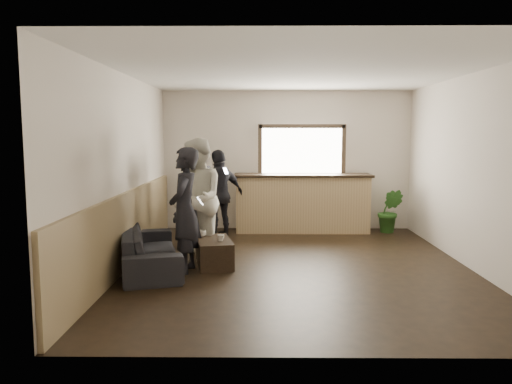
{
  "coord_description": "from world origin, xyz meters",
  "views": [
    {
      "loc": [
        -0.52,
        -7.14,
        1.93
      ],
      "look_at": [
        -0.6,
        0.4,
        1.06
      ],
      "focal_mm": 35.0,
      "sensor_mm": 36.0,
      "label": 1
    }
  ],
  "objects_px": {
    "cup_a": "(202,233)",
    "cup_b": "(221,238)",
    "bar_counter": "(302,199)",
    "potted_plant": "(390,211)",
    "coffee_table": "(214,252)",
    "sofa": "(150,249)",
    "person_d": "(220,194)",
    "person_b": "(197,199)",
    "person_c": "(194,202)",
    "person_a": "(185,210)"
  },
  "relations": [
    {
      "from": "sofa",
      "to": "cup_b",
      "type": "relative_size",
      "value": 19.74
    },
    {
      "from": "bar_counter",
      "to": "person_b",
      "type": "xyz_separation_m",
      "value": [
        -1.8,
        -2.24,
        0.3
      ]
    },
    {
      "from": "potted_plant",
      "to": "person_c",
      "type": "distance_m",
      "value": 3.93
    },
    {
      "from": "cup_b",
      "to": "bar_counter",
      "type": "bearing_deg",
      "value": 62.74
    },
    {
      "from": "bar_counter",
      "to": "coffee_table",
      "type": "height_order",
      "value": "bar_counter"
    },
    {
      "from": "coffee_table",
      "to": "cup_b",
      "type": "xyz_separation_m",
      "value": [
        0.11,
        -0.11,
        0.24
      ]
    },
    {
      "from": "bar_counter",
      "to": "person_a",
      "type": "distance_m",
      "value": 3.53
    },
    {
      "from": "person_c",
      "to": "bar_counter",
      "type": "bearing_deg",
      "value": 152.86
    },
    {
      "from": "bar_counter",
      "to": "person_b",
      "type": "bearing_deg",
      "value": -128.84
    },
    {
      "from": "potted_plant",
      "to": "person_d",
      "type": "relative_size",
      "value": 0.52
    },
    {
      "from": "coffee_table",
      "to": "bar_counter",
      "type": "bearing_deg",
      "value": 59.91
    },
    {
      "from": "person_b",
      "to": "cup_b",
      "type": "bearing_deg",
      "value": 22.19
    },
    {
      "from": "person_b",
      "to": "person_d",
      "type": "height_order",
      "value": "person_b"
    },
    {
      "from": "cup_a",
      "to": "cup_b",
      "type": "bearing_deg",
      "value": -45.67
    },
    {
      "from": "bar_counter",
      "to": "potted_plant",
      "type": "distance_m",
      "value": 1.73
    },
    {
      "from": "bar_counter",
      "to": "cup_b",
      "type": "distance_m",
      "value": 3.08
    },
    {
      "from": "sofa",
      "to": "coffee_table",
      "type": "xyz_separation_m",
      "value": [
        0.9,
        0.22,
        -0.09
      ]
    },
    {
      "from": "person_c",
      "to": "person_b",
      "type": "bearing_deg",
      "value": 38.29
    },
    {
      "from": "bar_counter",
      "to": "coffee_table",
      "type": "xyz_separation_m",
      "value": [
        -1.52,
        -2.62,
        -0.45
      ]
    },
    {
      "from": "cup_b",
      "to": "person_d",
      "type": "height_order",
      "value": "person_d"
    },
    {
      "from": "bar_counter",
      "to": "person_a",
      "type": "bearing_deg",
      "value": -122.38
    },
    {
      "from": "coffee_table",
      "to": "cup_b",
      "type": "distance_m",
      "value": 0.29
    },
    {
      "from": "potted_plant",
      "to": "person_d",
      "type": "bearing_deg",
      "value": -170.07
    },
    {
      "from": "coffee_table",
      "to": "sofa",
      "type": "bearing_deg",
      "value": -166.03
    },
    {
      "from": "person_b",
      "to": "potted_plant",
      "type": "bearing_deg",
      "value": 104.04
    },
    {
      "from": "coffee_table",
      "to": "potted_plant",
      "type": "distance_m",
      "value": 4.08
    },
    {
      "from": "cup_b",
      "to": "potted_plant",
      "type": "bearing_deg",
      "value": 39.71
    },
    {
      "from": "sofa",
      "to": "cup_b",
      "type": "bearing_deg",
      "value": -98.92
    },
    {
      "from": "person_b",
      "to": "cup_a",
      "type": "bearing_deg",
      "value": 10.28
    },
    {
      "from": "sofa",
      "to": "person_c",
      "type": "relative_size",
      "value": 1.24
    },
    {
      "from": "cup_b",
      "to": "person_d",
      "type": "xyz_separation_m",
      "value": [
        -0.18,
        2.01,
        0.39
      ]
    },
    {
      "from": "bar_counter",
      "to": "coffee_table",
      "type": "relative_size",
      "value": 3.1
    },
    {
      "from": "bar_counter",
      "to": "potted_plant",
      "type": "relative_size",
      "value": 3.12
    },
    {
      "from": "sofa",
      "to": "person_d",
      "type": "height_order",
      "value": "person_d"
    },
    {
      "from": "cup_a",
      "to": "cup_b",
      "type": "xyz_separation_m",
      "value": [
        0.31,
        -0.31,
        -0.0
      ]
    },
    {
      "from": "sofa",
      "to": "person_c",
      "type": "xyz_separation_m",
      "value": [
        0.45,
        1.39,
        0.51
      ]
    },
    {
      "from": "potted_plant",
      "to": "cup_a",
      "type": "bearing_deg",
      "value": -146.4
    },
    {
      "from": "potted_plant",
      "to": "person_d",
      "type": "height_order",
      "value": "person_d"
    },
    {
      "from": "person_a",
      "to": "person_c",
      "type": "bearing_deg",
      "value": -171.61
    },
    {
      "from": "bar_counter",
      "to": "person_c",
      "type": "bearing_deg",
      "value": -143.52
    },
    {
      "from": "person_b",
      "to": "person_a",
      "type": "bearing_deg",
      "value": -23.28
    },
    {
      "from": "coffee_table",
      "to": "person_c",
      "type": "xyz_separation_m",
      "value": [
        -0.45,
        1.16,
        0.6
      ]
    },
    {
      "from": "bar_counter",
      "to": "sofa",
      "type": "height_order",
      "value": "bar_counter"
    },
    {
      "from": "coffee_table",
      "to": "person_d",
      "type": "distance_m",
      "value": 2.01
    },
    {
      "from": "coffee_table",
      "to": "person_a",
      "type": "distance_m",
      "value": 0.86
    },
    {
      "from": "person_a",
      "to": "person_c",
      "type": "xyz_separation_m",
      "value": [
        -0.08,
        1.52,
        -0.09
      ]
    },
    {
      "from": "cup_b",
      "to": "potted_plant",
      "type": "distance_m",
      "value": 4.06
    },
    {
      "from": "cup_a",
      "to": "cup_b",
      "type": "height_order",
      "value": "cup_a"
    },
    {
      "from": "coffee_table",
      "to": "cup_a",
      "type": "xyz_separation_m",
      "value": [
        -0.2,
        0.2,
        0.24
      ]
    },
    {
      "from": "cup_b",
      "to": "person_c",
      "type": "height_order",
      "value": "person_c"
    }
  ]
}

